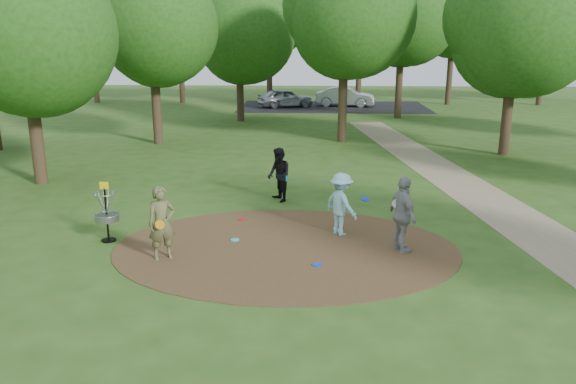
{
  "coord_description": "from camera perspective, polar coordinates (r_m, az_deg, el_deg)",
  "views": [
    {
      "loc": [
        0.7,
        -12.83,
        4.93
      ],
      "look_at": [
        0.0,
        1.2,
        1.1
      ],
      "focal_mm": 35.0,
      "sensor_mm": 36.0,
      "label": 1
    }
  ],
  "objects": [
    {
      "name": "ground",
      "position": [
        13.76,
        -0.25,
        -5.74
      ],
      "size": [
        100.0,
        100.0,
        0.0
      ],
      "primitive_type": "plane",
      "color": "#2D5119",
      "rests_on": "ground"
    },
    {
      "name": "disc_ground_red",
      "position": [
        15.87,
        -4.71,
        -2.79
      ],
      "size": [
        0.22,
        0.22,
        0.02
      ],
      "primitive_type": "cylinder",
      "color": "red",
      "rests_on": "dirt_clearing"
    },
    {
      "name": "player_throwing_with_disc",
      "position": [
        14.52,
        5.43,
        -1.25
      ],
      "size": [
        1.31,
        1.21,
        1.65
      ],
      "color": "#94D0DD",
      "rests_on": "ground"
    },
    {
      "name": "parking_lot",
      "position": [
        43.13,
        4.62,
        8.64
      ],
      "size": [
        14.0,
        8.0,
        0.01
      ],
      "primitive_type": "cube",
      "color": "black",
      "rests_on": "ground"
    },
    {
      "name": "car_right",
      "position": [
        43.36,
        5.82,
        9.6
      ],
      "size": [
        4.59,
        2.22,
        1.45
      ],
      "primitive_type": "imported",
      "rotation": [
        0.0,
        0.0,
        1.41
      ],
      "color": "#B3B5BB",
      "rests_on": "ground"
    },
    {
      "name": "dirt_clearing",
      "position": [
        13.76,
        -0.25,
        -5.7
      ],
      "size": [
        8.4,
        8.4,
        0.02
      ],
      "primitive_type": "cylinder",
      "color": "#47301C",
      "rests_on": "ground"
    },
    {
      "name": "disc_ground_blue",
      "position": [
        12.74,
        2.96,
        -7.39
      ],
      "size": [
        0.22,
        0.22,
        0.02
      ],
      "primitive_type": "cylinder",
      "color": "blue",
      "rests_on": "dirt_clearing"
    },
    {
      "name": "player_waiting_with_disc",
      "position": [
        13.54,
        11.59,
        -2.27
      ],
      "size": [
        0.81,
        1.17,
        1.85
      ],
      "color": "#979799",
      "rests_on": "ground"
    },
    {
      "name": "disc_ground_cyan",
      "position": [
        14.31,
        -5.42,
        -4.85
      ],
      "size": [
        0.22,
        0.22,
        0.02
      ],
      "primitive_type": "cylinder",
      "color": "#1ACED6",
      "rests_on": "dirt_clearing"
    },
    {
      "name": "player_observer_with_disc",
      "position": [
        13.16,
        -12.7,
        -3.11
      ],
      "size": [
        0.75,
        0.66,
        1.74
      ],
      "color": "brown",
      "rests_on": "ground"
    },
    {
      "name": "tree_ring",
      "position": [
        23.08,
        1.9,
        15.85
      ],
      "size": [
        37.07,
        45.1,
        8.87
      ],
      "color": "#332316",
      "rests_on": "ground"
    },
    {
      "name": "disc_golf_basket",
      "position": [
        14.69,
        -18.0,
        -1.54
      ],
      "size": [
        0.63,
        0.63,
        1.54
      ],
      "color": "black",
      "rests_on": "ground"
    },
    {
      "name": "footpath",
      "position": [
        16.67,
        23.11,
        -3.2
      ],
      "size": [
        7.55,
        39.89,
        0.01
      ],
      "primitive_type": "cube",
      "rotation": [
        0.0,
        0.0,
        0.14
      ],
      "color": "#8C7A5B",
      "rests_on": "ground"
    },
    {
      "name": "car_left",
      "position": [
        42.6,
        -0.28,
        9.54
      ],
      "size": [
        4.42,
        3.11,
        1.4
      ],
      "primitive_type": "imported",
      "rotation": [
        0.0,
        0.0,
        1.97
      ],
      "color": "#9FA3A6",
      "rests_on": "ground"
    },
    {
      "name": "player_walking_with_disc",
      "position": [
        17.5,
        -0.92,
        1.75
      ],
      "size": [
        0.95,
        1.02,
        1.69
      ],
      "color": "black",
      "rests_on": "ground"
    }
  ]
}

